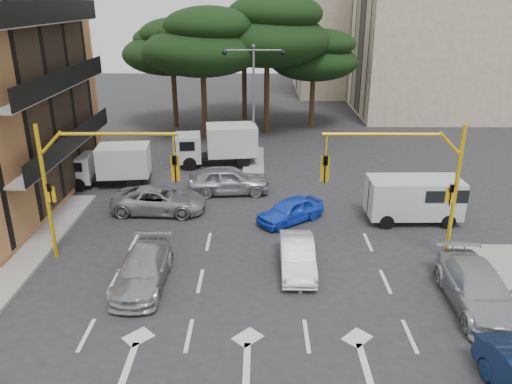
# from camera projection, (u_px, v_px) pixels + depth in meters

# --- Properties ---
(ground) EXTENTS (120.00, 120.00, 0.00)m
(ground) POSITION_uv_depth(u_px,v_px,m) (250.00, 281.00, 20.19)
(ground) COLOR #28282B
(ground) RESTS_ON ground
(median_strip) EXTENTS (1.40, 6.00, 0.15)m
(median_strip) POSITION_uv_depth(u_px,v_px,m) (254.00, 160.00, 35.07)
(median_strip) COLOR gray
(median_strip) RESTS_ON ground
(apartment_beige_near) EXTENTS (20.20, 12.15, 18.70)m
(apartment_beige_near) POSITION_uv_depth(u_px,v_px,m) (469.00, 14.00, 46.50)
(apartment_beige_near) COLOR tan
(apartment_beige_near) RESTS_ON ground
(apartment_beige_far) EXTENTS (16.20, 12.15, 16.70)m
(apartment_beige_far) POSITION_uv_depth(u_px,v_px,m) (367.00, 20.00, 58.09)
(apartment_beige_far) COLOR tan
(apartment_beige_far) RESTS_ON ground
(pine_left_near) EXTENTS (9.15, 9.15, 10.23)m
(pine_left_near) POSITION_uv_depth(u_px,v_px,m) (203.00, 42.00, 37.91)
(pine_left_near) COLOR #382616
(pine_left_near) RESTS_ON ground
(pine_center) EXTENTS (9.98, 9.98, 11.16)m
(pine_center) POSITION_uv_depth(u_px,v_px,m) (268.00, 31.00, 39.50)
(pine_center) COLOR #382616
(pine_center) RESTS_ON ground
(pine_left_far) EXTENTS (8.32, 8.32, 9.30)m
(pine_left_far) POSITION_uv_depth(u_px,v_px,m) (172.00, 46.00, 41.91)
(pine_left_far) COLOR #382616
(pine_left_far) RESTS_ON ground
(pine_right) EXTENTS (7.49, 7.49, 8.37)m
(pine_right) POSITION_uv_depth(u_px,v_px,m) (315.00, 55.00, 42.09)
(pine_right) COLOR #382616
(pine_right) RESTS_ON ground
(pine_back) EXTENTS (9.15, 9.15, 10.23)m
(pine_back) POSITION_uv_depth(u_px,v_px,m) (245.00, 35.00, 44.42)
(pine_back) COLOR #382616
(pine_back) RESTS_ON ground
(signal_mast_right) EXTENTS (5.79, 0.37, 6.00)m
(signal_mast_right) POSITION_uv_depth(u_px,v_px,m) (414.00, 175.00, 20.60)
(signal_mast_right) COLOR yellow
(signal_mast_right) RESTS_ON ground
(signal_mast_left) EXTENTS (5.79, 0.37, 6.00)m
(signal_mast_left) POSITION_uv_depth(u_px,v_px,m) (86.00, 174.00, 20.67)
(signal_mast_left) COLOR yellow
(signal_mast_left) RESTS_ON ground
(street_lamp_center) EXTENTS (4.16, 0.36, 7.77)m
(street_lamp_center) POSITION_uv_depth(u_px,v_px,m) (254.00, 83.00, 33.13)
(street_lamp_center) COLOR slate
(street_lamp_center) RESTS_ON median_strip
(car_white_hatch) EXTENTS (1.41, 3.97, 1.30)m
(car_white_hatch) POSITION_uv_depth(u_px,v_px,m) (297.00, 256.00, 20.82)
(car_white_hatch) COLOR white
(car_white_hatch) RESTS_ON ground
(car_blue_compact) EXTENTS (3.84, 3.41, 1.26)m
(car_blue_compact) POSITION_uv_depth(u_px,v_px,m) (290.00, 210.00, 25.37)
(car_blue_compact) COLOR blue
(car_blue_compact) RESTS_ON ground
(car_silver_wagon) EXTENTS (1.92, 4.65, 1.34)m
(car_silver_wagon) POSITION_uv_depth(u_px,v_px,m) (143.00, 270.00, 19.71)
(car_silver_wagon) COLOR #9C9EA3
(car_silver_wagon) RESTS_ON ground
(car_silver_cross_a) EXTENTS (5.06, 2.55, 1.37)m
(car_silver_cross_a) POSITION_uv_depth(u_px,v_px,m) (160.00, 200.00, 26.49)
(car_silver_cross_a) COLOR #979A9F
(car_silver_cross_a) RESTS_ON ground
(car_silver_cross_b) EXTENTS (4.90, 2.25, 1.63)m
(car_silver_cross_b) POSITION_uv_depth(u_px,v_px,m) (228.00, 180.00, 29.05)
(car_silver_cross_b) COLOR #A1A3A9
(car_silver_cross_b) RESTS_ON ground
(car_silver_parked) EXTENTS (2.25, 5.18, 1.48)m
(car_silver_parked) POSITION_uv_depth(u_px,v_px,m) (478.00, 289.00, 18.28)
(car_silver_parked) COLOR #A3A6AA
(car_silver_parked) RESTS_ON ground
(van_white) EXTENTS (4.65, 2.17, 2.31)m
(van_white) POSITION_uv_depth(u_px,v_px,m) (413.00, 200.00, 25.31)
(van_white) COLOR silver
(van_white) RESTS_ON ground
(box_truck_a) EXTENTS (5.22, 2.63, 2.47)m
(box_truck_a) POSITION_uv_depth(u_px,v_px,m) (109.00, 166.00, 30.15)
(box_truck_a) COLOR silver
(box_truck_a) RESTS_ON ground
(box_truck_b) EXTENTS (5.82, 3.04, 2.74)m
(box_truck_b) POSITION_uv_depth(u_px,v_px,m) (217.00, 145.00, 33.87)
(box_truck_b) COLOR silver
(box_truck_b) RESTS_ON ground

